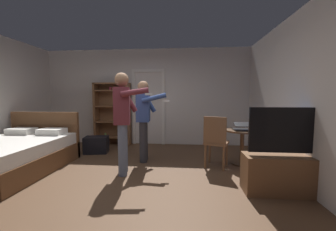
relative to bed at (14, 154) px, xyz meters
name	(u,v)px	position (x,y,z in m)	size (l,w,h in m)	color
ground_plane	(114,180)	(1.99, -0.25, -0.30)	(6.32, 6.32, 0.00)	brown
wall_back	(146,97)	(1.99, 2.45, 1.04)	(5.98, 0.12, 2.69)	silver
wall_right	(309,97)	(4.92, -0.25, 1.04)	(0.12, 5.54, 2.69)	silver
doorway_frame	(149,102)	(2.08, 2.37, 0.92)	(0.93, 0.08, 2.13)	white
bed	(14,154)	(0.00, 0.00, 0.00)	(1.55, 1.99, 1.02)	brown
bookshelf	(113,111)	(1.07, 2.23, 0.64)	(1.00, 0.32, 1.74)	brown
tv_flatscreen	(287,169)	(4.56, -0.48, 0.05)	(1.17, 0.40, 1.21)	brown
side_table	(242,141)	(4.27, 0.75, 0.17)	(0.67, 0.67, 0.70)	#4C331E
laptop	(242,128)	(4.24, 0.71, 0.45)	(0.32, 0.33, 0.16)	black
bottle_on_table	(251,126)	(4.41, 0.67, 0.49)	(0.06, 0.06, 0.23)	#304515
wooden_chair	(216,140)	(3.71, 0.49, 0.24)	(0.54, 0.54, 0.99)	brown
person_blue_shirt	(123,116)	(2.05, 0.05, 0.72)	(0.72, 0.58, 1.77)	slate
person_striped_shirt	(144,116)	(2.27, 0.80, 0.66)	(0.71, 0.54, 1.68)	#333338
suitcase_dark	(96,145)	(0.98, 1.31, -0.11)	(0.54, 0.38, 0.40)	black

